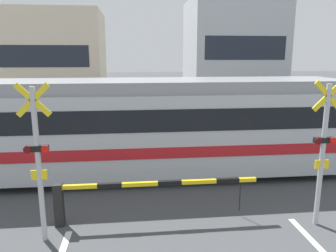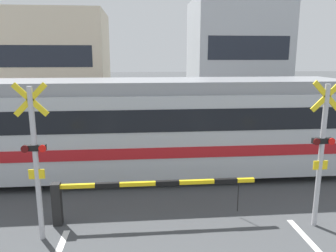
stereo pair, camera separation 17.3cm
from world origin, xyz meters
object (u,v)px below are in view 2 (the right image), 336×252
commuter_train (13,127)px  crossing_barrier_near (118,192)px  crossing_barrier_far (195,129)px  crossing_signal_right (322,148)px  pedestrian (154,113)px  crossing_signal_left (35,156)px

commuter_train → crossing_barrier_near: 4.71m
crossing_barrier_far → crossing_signal_right: size_ratio=1.41×
crossing_signal_right → pedestrian: crossing_signal_right is taller
pedestrian → crossing_signal_right: bearing=-72.3°
crossing_barrier_near → crossing_barrier_far: same height
crossing_signal_right → crossing_barrier_near: bearing=172.7°
crossing_signal_right → pedestrian: bearing=107.7°
crossing_barrier_near → crossing_barrier_far: (2.90, 6.36, 0.00)m
crossing_signal_right → crossing_signal_left: bearing=180.0°
crossing_signal_right → pedestrian: size_ratio=1.96×
commuter_train → crossing_barrier_near: commuter_train is taller
commuter_train → crossing_signal_right: 8.70m
crossing_barrier_far → crossing_signal_left: bearing=-122.9°
crossing_signal_right → commuter_train: bearing=154.6°
commuter_train → crossing_signal_left: (1.80, -3.73, 0.18)m
crossing_barrier_far → crossing_barrier_near: bearing=-114.5°
crossing_barrier_far → crossing_signal_right: bearing=-77.2°
crossing_barrier_near → crossing_signal_right: bearing=-7.3°
crossing_barrier_far → commuter_train: bearing=-153.0°
crossing_barrier_near → crossing_barrier_far: size_ratio=1.00×
commuter_train → crossing_signal_left: size_ratio=6.33×
crossing_barrier_near → pedestrian: size_ratio=2.78×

